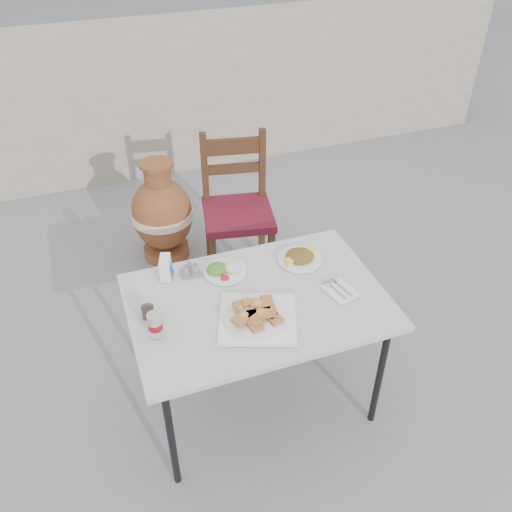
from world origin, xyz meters
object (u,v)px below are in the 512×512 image
object	(u,v)px
cafe_table	(258,307)
cola_glass	(148,310)
terracotta_urn	(162,214)
napkin_holder	(166,267)
pide_plate	(258,314)
soda_can	(155,325)
chair	(237,209)
condiment_caddy	(190,270)
salad_rice_plate	(225,269)
salad_chopped_plate	(300,257)

from	to	relation	value
cafe_table	cola_glass	distance (m)	0.47
terracotta_urn	napkin_holder	bearing A→B (deg)	-99.34
pide_plate	cola_glass	size ratio (longest dim) A/B	4.83
napkin_holder	cola_glass	bearing A→B (deg)	-100.89
cafe_table	soda_can	bearing A→B (deg)	-172.48
cafe_table	chair	size ratio (longest dim) A/B	1.21
condiment_caddy	terracotta_urn	size ratio (longest dim) A/B	0.12
salad_rice_plate	condiment_caddy	size ratio (longest dim) A/B	2.29
salad_chopped_plate	condiment_caddy	bearing A→B (deg)	171.27
cola_glass	napkin_holder	xyz separation A→B (m)	(0.13, 0.23, 0.02)
cola_glass	condiment_caddy	world-z (taller)	cola_glass
napkin_holder	chair	world-z (taller)	chair
cafe_table	terracotta_urn	bearing A→B (deg)	96.84
soda_can	condiment_caddy	world-z (taller)	soda_can
condiment_caddy	soda_can	bearing A→B (deg)	-124.69
salad_rice_plate	salad_chopped_plate	world-z (taller)	salad_rice_plate
cafe_table	pide_plate	size ratio (longest dim) A/B	2.72
salad_chopped_plate	chair	xyz separation A→B (m)	(-0.04, 0.81, -0.21)
cafe_table	chair	bearing A→B (deg)	76.49
cafe_table	napkin_holder	xyz separation A→B (m)	(-0.33, 0.28, 0.10)
pide_plate	cola_glass	world-z (taller)	cola_glass
cafe_table	napkin_holder	size ratio (longest dim) A/B	10.54
chair	salad_chopped_plate	bearing A→B (deg)	-76.01
chair	condiment_caddy	bearing A→B (deg)	-110.94
salad_chopped_plate	soda_can	bearing A→B (deg)	-161.29
salad_chopped_plate	condiment_caddy	size ratio (longest dim) A/B	2.44
salad_chopped_plate	chair	bearing A→B (deg)	92.68
soda_can	napkin_holder	bearing A→B (deg)	71.07
soda_can	cafe_table	bearing A→B (deg)	7.52
salad_rice_plate	cola_glass	bearing A→B (deg)	-156.58
pide_plate	napkin_holder	distance (m)	0.49
cola_glass	napkin_holder	bearing A→B (deg)	60.89
salad_rice_plate	chair	size ratio (longest dim) A/B	0.21
cola_glass	chair	size ratio (longest dim) A/B	0.09
salad_chopped_plate	terracotta_urn	world-z (taller)	salad_chopped_plate
cafe_table	terracotta_urn	world-z (taller)	terracotta_urn
cola_glass	terracotta_urn	size ratio (longest dim) A/B	0.12
salad_chopped_plate	napkin_holder	xyz separation A→B (m)	(-0.61, 0.09, 0.03)
salad_chopped_plate	soda_can	size ratio (longest dim) A/B	1.95
salad_rice_plate	soda_can	world-z (taller)	soda_can
soda_can	napkin_holder	size ratio (longest dim) A/B	1.02
salad_chopped_plate	soda_can	distance (m)	0.77
pide_plate	salad_rice_plate	xyz separation A→B (m)	(-0.04, 0.33, -0.01)
cafe_table	pide_plate	xyz separation A→B (m)	(-0.04, -0.11, 0.08)
napkin_holder	pide_plate	bearing A→B (deg)	-35.63
cafe_table	soda_can	size ratio (longest dim) A/B	10.33
salad_chopped_plate	pide_plate	bearing A→B (deg)	-136.76
cafe_table	salad_rice_plate	size ratio (longest dim) A/B	5.64
salad_rice_plate	chair	bearing A→B (deg)	67.84
pide_plate	chair	xyz separation A→B (m)	(0.28, 1.12, -0.22)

